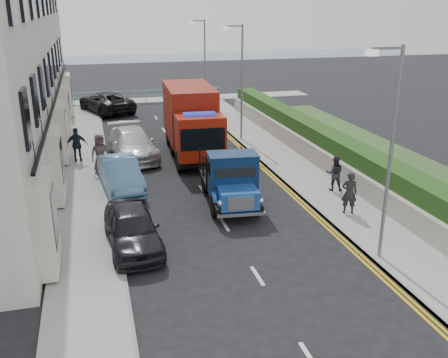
{
  "coord_description": "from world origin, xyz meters",
  "views": [
    {
      "loc": [
        -4.58,
        -15.08,
        8.1
      ],
      "look_at": [
        0.34,
        3.34,
        1.4
      ],
      "focal_mm": 40.0,
      "sensor_mm": 36.0,
      "label": 1
    }
  ],
  "objects_px": {
    "lamp_near": "(388,145)",
    "lamp_mid": "(240,76)",
    "red_lorry": "(192,120)",
    "lamp_far": "(203,59)",
    "parked_car_front": "(132,228)",
    "pedestrian_east_near": "(349,193)",
    "bedford_lorry": "(232,183)"
  },
  "relations": [
    {
      "from": "lamp_near",
      "to": "lamp_mid",
      "type": "bearing_deg",
      "value": 90.0
    },
    {
      "from": "red_lorry",
      "to": "lamp_far",
      "type": "bearing_deg",
      "value": 77.33
    },
    {
      "from": "lamp_near",
      "to": "lamp_far",
      "type": "xyz_separation_m",
      "value": [
        0.0,
        26.0,
        0.0
      ]
    },
    {
      "from": "parked_car_front",
      "to": "pedestrian_east_near",
      "type": "distance_m",
      "value": 8.67
    },
    {
      "from": "lamp_near",
      "to": "lamp_far",
      "type": "relative_size",
      "value": 1.0
    },
    {
      "from": "lamp_far",
      "to": "pedestrian_east_near",
      "type": "distance_m",
      "value": 22.63
    },
    {
      "from": "parked_car_front",
      "to": "pedestrian_east_near",
      "type": "relative_size",
      "value": 2.49
    },
    {
      "from": "lamp_far",
      "to": "red_lorry",
      "type": "distance_m",
      "value": 12.96
    },
    {
      "from": "lamp_near",
      "to": "parked_car_front",
      "type": "relative_size",
      "value": 1.63
    },
    {
      "from": "lamp_mid",
      "to": "parked_car_front",
      "type": "bearing_deg",
      "value": -120.89
    },
    {
      "from": "red_lorry",
      "to": "parked_car_front",
      "type": "distance_m",
      "value": 11.58
    },
    {
      "from": "bedford_lorry",
      "to": "parked_car_front",
      "type": "xyz_separation_m",
      "value": [
        -4.35,
        -2.62,
        -0.36
      ]
    },
    {
      "from": "lamp_near",
      "to": "red_lorry",
      "type": "xyz_separation_m",
      "value": [
        -3.49,
        13.67,
        -1.98
      ]
    },
    {
      "from": "lamp_near",
      "to": "lamp_mid",
      "type": "xyz_separation_m",
      "value": [
        0.0,
        16.0,
        0.0
      ]
    },
    {
      "from": "lamp_far",
      "to": "red_lorry",
      "type": "bearing_deg",
      "value": -105.8
    },
    {
      "from": "lamp_mid",
      "to": "lamp_far",
      "type": "bearing_deg",
      "value": 90.0
    },
    {
      "from": "parked_car_front",
      "to": "bedford_lorry",
      "type": "bearing_deg",
      "value": 27.63
    },
    {
      "from": "lamp_mid",
      "to": "parked_car_front",
      "type": "height_order",
      "value": "lamp_mid"
    },
    {
      "from": "bedford_lorry",
      "to": "lamp_mid",
      "type": "bearing_deg",
      "value": 76.92
    },
    {
      "from": "lamp_mid",
      "to": "parked_car_front",
      "type": "relative_size",
      "value": 1.63
    },
    {
      "from": "pedestrian_east_near",
      "to": "lamp_far",
      "type": "bearing_deg",
      "value": -69.31
    },
    {
      "from": "bedford_lorry",
      "to": "red_lorry",
      "type": "height_order",
      "value": "red_lorry"
    },
    {
      "from": "lamp_far",
      "to": "lamp_near",
      "type": "bearing_deg",
      "value": -90.0
    },
    {
      "from": "red_lorry",
      "to": "lamp_mid",
      "type": "bearing_deg",
      "value": 36.82
    },
    {
      "from": "lamp_mid",
      "to": "red_lorry",
      "type": "bearing_deg",
      "value": -146.31
    },
    {
      "from": "lamp_near",
      "to": "lamp_far",
      "type": "height_order",
      "value": "same"
    },
    {
      "from": "lamp_far",
      "to": "bedford_lorry",
      "type": "distance_m",
      "value": 20.87
    },
    {
      "from": "parked_car_front",
      "to": "lamp_far",
      "type": "bearing_deg",
      "value": 67.82
    },
    {
      "from": "parked_car_front",
      "to": "pedestrian_east_near",
      "type": "height_order",
      "value": "pedestrian_east_near"
    },
    {
      "from": "lamp_near",
      "to": "lamp_mid",
      "type": "distance_m",
      "value": 16.0
    },
    {
      "from": "red_lorry",
      "to": "bedford_lorry",
      "type": "bearing_deg",
      "value": -86.48
    },
    {
      "from": "bedford_lorry",
      "to": "red_lorry",
      "type": "bearing_deg",
      "value": 95.61
    }
  ]
}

